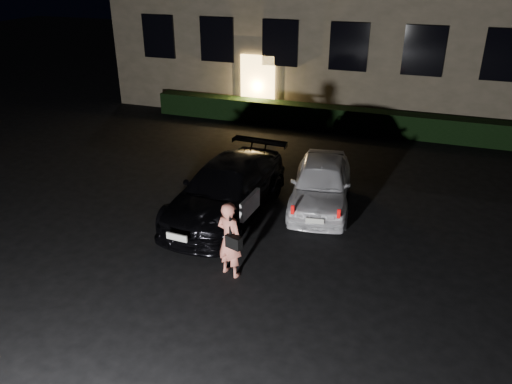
% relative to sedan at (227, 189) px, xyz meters
% --- Properties ---
extents(ground, '(80.00, 80.00, 0.00)m').
position_rel_sedan_xyz_m(ground, '(1.43, -2.73, -0.67)').
color(ground, black).
rests_on(ground, ground).
extents(hedge, '(15.00, 0.70, 0.85)m').
position_rel_sedan_xyz_m(hedge, '(1.43, 7.77, -0.25)').
color(hedge, black).
rests_on(hedge, ground).
extents(sedan, '(2.14, 4.79, 1.34)m').
position_rel_sedan_xyz_m(sedan, '(0.00, 0.00, 0.00)').
color(sedan, black).
rests_on(sedan, ground).
extents(hatch, '(2.02, 3.87, 1.26)m').
position_rel_sedan_xyz_m(hatch, '(2.12, 1.28, -0.04)').
color(hatch, white).
rests_on(hatch, ground).
extents(man, '(0.69, 0.57, 1.63)m').
position_rel_sedan_xyz_m(man, '(1.10, -2.46, 0.15)').
color(man, '#DE7865').
rests_on(man, ground).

